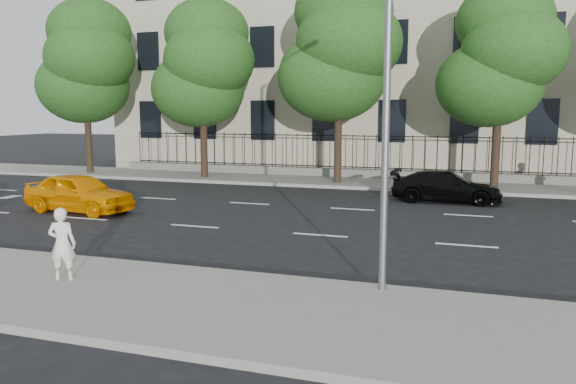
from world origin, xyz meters
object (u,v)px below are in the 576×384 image
Objects in this scene: black_sedan at (446,187)px; woman_near at (62,244)px; yellow_taxi at (79,193)px; street_light at (393,23)px.

woman_near is (-6.81, -13.44, 0.28)m from black_sedan.
yellow_taxi is 13.63m from black_sedan.
black_sedan is 2.83× the size of woman_near.
woman_near reaches higher than black_sedan.
woman_near is at bearing -136.79° from yellow_taxi.
black_sedan is (0.62, 11.51, -4.54)m from street_light.
woman_near is at bearing -162.61° from street_light.
yellow_taxi reaches higher than black_sedan.
woman_near is (-6.19, -1.94, -4.26)m from street_light.
street_light reaches higher than woman_near.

